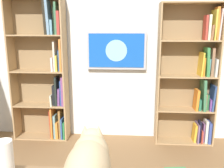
% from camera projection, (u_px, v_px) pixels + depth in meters
% --- Properties ---
extents(wall_back, '(4.52, 0.06, 2.70)m').
position_uv_depth(wall_back, '(112.00, 54.00, 3.75)').
color(wall_back, silver).
rests_on(wall_back, ground).
extents(bookshelf_left, '(0.86, 0.28, 2.09)m').
position_uv_depth(bookshelf_left, '(194.00, 78.00, 3.58)').
color(bookshelf_left, tan).
rests_on(bookshelf_left, ground).
extents(bookshelf_right, '(0.85, 0.28, 2.18)m').
position_uv_depth(bookshelf_right, '(47.00, 73.00, 3.72)').
color(bookshelf_right, tan).
rests_on(bookshelf_right, ground).
extents(wall_mounted_tv, '(0.90, 0.07, 0.58)m').
position_uv_depth(wall_mounted_tv, '(116.00, 50.00, 3.65)').
color(wall_mounted_tv, '#B7B7BC').
extents(cat, '(0.26, 0.65, 0.37)m').
position_uv_depth(cat, '(89.00, 166.00, 1.39)').
color(cat, '#D1B284').
rests_on(cat, desk).
extents(paper_towel_roll, '(0.11, 0.11, 0.26)m').
position_uv_depth(paper_towel_roll, '(5.00, 159.00, 1.57)').
color(paper_towel_roll, white).
rests_on(paper_towel_roll, desk).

